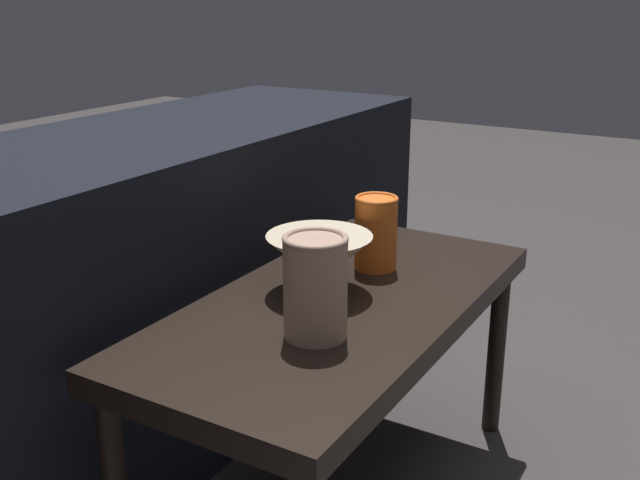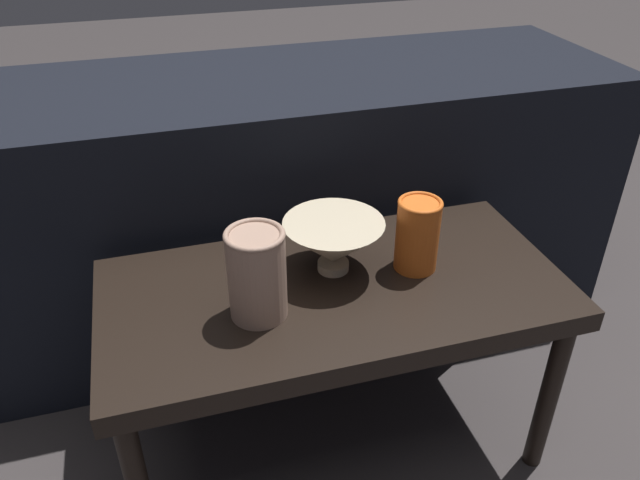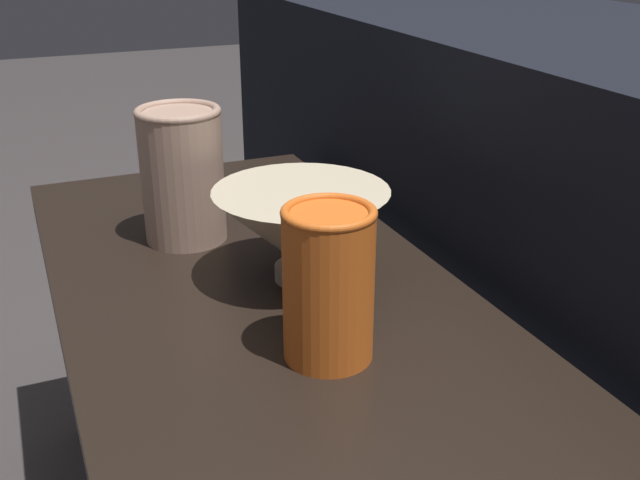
% 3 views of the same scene
% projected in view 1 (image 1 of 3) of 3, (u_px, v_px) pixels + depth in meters
% --- Properties ---
extents(table, '(0.82, 0.40, 0.41)m').
position_uv_depth(table, '(340.00, 323.00, 1.27)').
color(table, black).
rests_on(table, ground_plane).
extents(couch_backdrop, '(1.64, 0.50, 0.63)m').
position_uv_depth(couch_backdrop, '(129.00, 291.00, 1.53)').
color(couch_backdrop, black).
rests_on(couch_backdrop, ground_plane).
extents(bowl, '(0.18, 0.18, 0.10)m').
position_uv_depth(bowl, '(319.00, 259.00, 1.27)').
color(bowl, '#C1B293').
rests_on(bowl, table).
extents(vase_textured_left, '(0.10, 0.10, 0.16)m').
position_uv_depth(vase_textured_left, '(315.00, 285.00, 1.10)').
color(vase_textured_left, tan).
rests_on(vase_textured_left, table).
extents(vase_colorful_right, '(0.08, 0.08, 0.14)m').
position_uv_depth(vase_colorful_right, '(376.00, 232.00, 1.37)').
color(vase_colorful_right, orange).
rests_on(vase_colorful_right, table).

